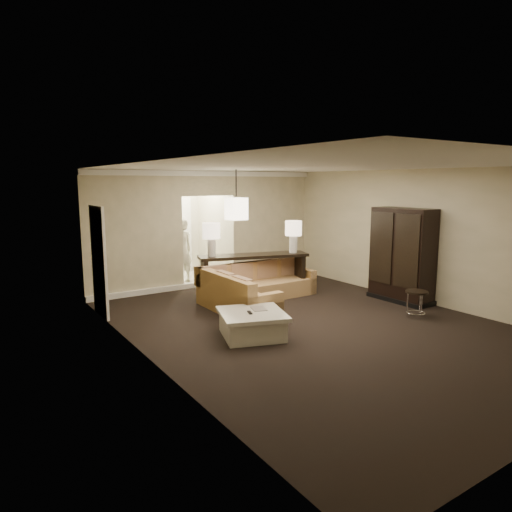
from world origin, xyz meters
TOP-DOWN VIEW (x-y plane):
  - ground at (0.00, 0.00)m, footprint 8.00×8.00m
  - wall_back at (0.00, 4.00)m, footprint 6.00×0.04m
  - wall_left at (-3.00, 0.00)m, footprint 0.04×8.00m
  - wall_right at (3.00, 0.00)m, footprint 0.04×8.00m
  - ceiling at (0.00, 0.00)m, footprint 6.00×8.00m
  - crown_molding at (0.00, 3.95)m, footprint 6.00×0.10m
  - baseboard at (0.00, 3.95)m, footprint 6.00×0.10m
  - side_door at (-2.97, 2.80)m, footprint 0.05×0.90m
  - foyer at (0.00, 5.34)m, footprint 1.44×2.02m
  - sectional_sofa at (-0.06, 1.91)m, footprint 2.65×2.12m
  - coffee_table at (-1.22, 0.20)m, footprint 1.32×1.32m
  - console_table at (0.30, 2.48)m, footprint 2.50×1.24m
  - armoire at (2.69, 0.36)m, footprint 0.59×1.39m
  - drink_table at (1.94, -0.62)m, footprint 0.41×0.41m
  - table_lamp_left at (-0.60, 2.75)m, footprint 0.38×0.38m
  - table_lamp_right at (1.21, 2.20)m, footprint 0.38×0.38m
  - pendant_light at (0.00, 2.70)m, footprint 0.38×0.38m
  - person at (-0.45, 4.63)m, footprint 0.70×0.51m

SIDE VIEW (x-z plane):
  - ground at x=0.00m, z-range 0.00..0.00m
  - baseboard at x=0.00m, z-range 0.00..0.12m
  - coffee_table at x=-1.22m, z-range 0.00..0.43m
  - sectional_sofa at x=-0.06m, z-range -0.08..0.71m
  - drink_table at x=1.94m, z-range 0.11..0.63m
  - console_table at x=0.30m, z-range 0.09..1.03m
  - person at x=-0.45m, z-range 0.00..1.81m
  - armoire at x=2.69m, z-range -0.04..1.95m
  - side_door at x=-2.97m, z-range 0.00..2.10m
  - foyer at x=0.00m, z-range -0.10..2.70m
  - wall_back at x=0.00m, z-range 0.00..2.80m
  - wall_left at x=-3.00m, z-range 0.00..2.80m
  - wall_right at x=3.00m, z-range 0.00..2.80m
  - table_lamp_left at x=-0.60m, z-range 1.06..1.78m
  - table_lamp_right at x=1.21m, z-range 1.06..1.78m
  - pendant_light at x=0.00m, z-range 1.41..2.50m
  - crown_molding at x=0.00m, z-range 2.67..2.79m
  - ceiling at x=0.00m, z-range 2.79..2.81m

